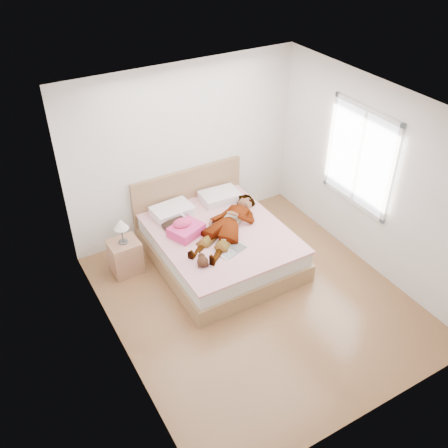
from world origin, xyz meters
name	(u,v)px	position (x,y,z in m)	size (l,w,h in m)	color
ground	(256,299)	(0.00, 0.00, 0.00)	(4.00, 4.00, 0.00)	#54351A
woman	(228,222)	(0.12, 0.95, 0.62)	(0.62, 1.66, 0.23)	white
hair	(177,222)	(-0.45, 1.40, 0.55)	(0.46, 0.57, 0.08)	black
phone	(183,215)	(-0.38, 1.35, 0.68)	(0.04, 0.09, 0.01)	silver
room_shell	(360,157)	(1.77, 0.30, 1.50)	(4.00, 4.00, 4.00)	white
bed	(218,242)	(0.00, 1.04, 0.28)	(1.80, 2.08, 1.00)	olive
towel	(185,229)	(-0.45, 1.14, 0.60)	(0.54, 0.49, 0.23)	#DE3C6D
magazine	(231,249)	(-0.08, 0.53, 0.52)	(0.46, 0.36, 0.02)	white
coffee_mug	(224,241)	(-0.10, 0.68, 0.56)	(0.14, 0.12, 0.11)	white
plush_toy	(202,260)	(-0.55, 0.44, 0.58)	(0.19, 0.24, 0.12)	black
nightstand	(125,254)	(-1.26, 1.41, 0.29)	(0.41, 0.37, 0.88)	#926443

